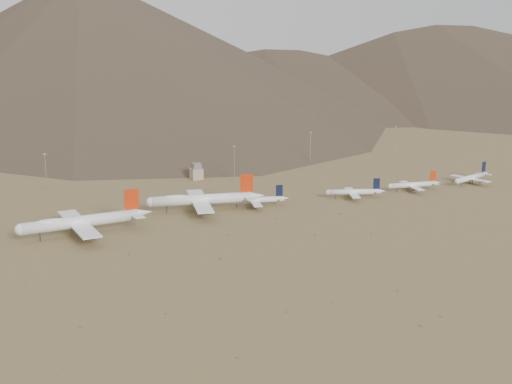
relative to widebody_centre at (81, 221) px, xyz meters
name	(u,v)px	position (x,y,z in m)	size (l,w,h in m)	color
ground	(223,227)	(74.92, -19.82, -7.76)	(3000.00, 3000.00, 0.00)	olive
widebody_centre	(81,221)	(0.00, 0.00, 0.00)	(75.82, 58.19, 22.51)	white
widebody_east	(202,199)	(77.13, 17.40, -0.25)	(72.02, 56.69, 21.77)	white
narrowbody_a	(257,200)	(111.79, 12.52, -3.45)	(39.44, 29.12, 13.30)	white
narrowbody_b	(355,192)	(178.85, 3.85, -3.49)	(37.83, 28.36, 13.15)	white
narrowbody_c	(414,185)	(226.39, 3.60, -3.50)	(39.37, 28.79, 13.11)	white
narrowbody_d	(472,177)	(277.25, 3.30, -3.27)	(40.78, 30.21, 13.82)	white
control_tower	(196,172)	(104.92, 100.18, -2.44)	(8.00, 8.00, 12.00)	tan
mast_west	(46,170)	(0.45, 112.90, 6.44)	(2.00, 0.60, 25.70)	gray
mast_centre	(234,161)	(128.22, 84.48, 6.44)	(2.00, 0.60, 25.70)	gray
mast_east	(310,146)	(208.55, 114.57, 6.44)	(2.00, 0.60, 25.70)	gray
mast_far_east	(396,140)	(289.05, 110.37, 6.44)	(2.00, 0.60, 25.70)	gray
desert_scrub	(249,277)	(54.85, -98.64, -7.43)	(426.26, 179.54, 0.91)	olive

